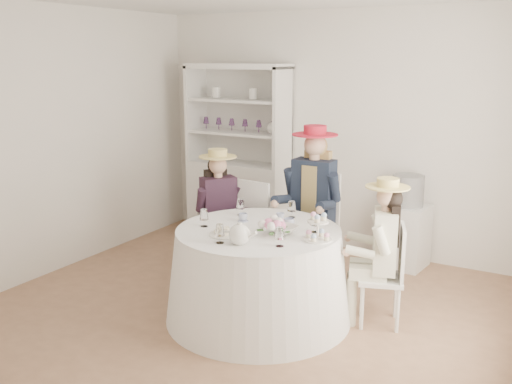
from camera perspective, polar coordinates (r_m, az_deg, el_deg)
The scene contains 21 objects.
ground at distance 5.18m, azimuth -0.56°, elevation -11.60°, with size 4.50×4.50×0.00m, color #875F43.
wall_back at distance 6.55m, azimuth 8.35°, elevation 5.91°, with size 4.50×4.50×0.00m, color white.
wall_front at distance 3.25m, azimuth -18.80°, elevation -2.32°, with size 4.50×4.50×0.00m, color white.
wall_left at distance 6.21m, azimuth -18.88°, elevation 4.92°, with size 4.50×4.50×0.00m, color white.
tea_table at distance 4.88m, azimuth 0.23°, elevation -8.22°, with size 1.58×1.58×0.79m.
hutch at distance 6.97m, azimuth -1.65°, elevation 1.49°, with size 1.38×0.82×2.11m.
side_table at distance 6.27m, azimuth 14.70°, elevation -4.27°, with size 0.43×0.43×0.67m, color silver.
hatbox at distance 6.14m, azimuth 14.97°, elevation 0.14°, with size 0.32×0.32×0.32m, color black.
guest_left at distance 5.67m, azimuth -3.69°, elevation -1.44°, with size 0.56×0.53×1.31m.
guest_mid at distance 5.58m, azimuth 5.68°, elevation -0.25°, with size 0.55×0.58×1.55m.
guest_right at distance 4.77m, azimuth 12.48°, elevation -5.04°, with size 0.51×0.47×1.25m.
spare_chair at distance 5.74m, azimuth 0.27°, elevation -3.28°, with size 0.45×0.45×1.01m.
teacup_a at distance 4.96m, azimuth -1.31°, elevation -2.61°, with size 0.08×0.08×0.06m, color white.
teacup_b at distance 4.95m, azimuth 2.44°, elevation -2.60°, with size 0.07×0.07×0.07m, color white.
teacup_c at distance 4.77m, azimuth 3.31°, elevation -3.20°, with size 0.10×0.10×0.08m, color white.
flower_bowl at distance 4.63m, azimuth 2.68°, elevation -3.83°, with size 0.23×0.23×0.06m, color white.
flower_arrangement at distance 4.55m, azimuth 1.82°, elevation -3.29°, with size 0.19×0.19×0.07m.
table_teapot at distance 4.36m, azimuth -1.62°, elevation -4.27°, with size 0.24×0.17×0.18m.
sandwich_plate at distance 4.59m, azimuth -3.13°, elevation -4.16°, with size 0.26×0.26×0.06m.
cupcake_stand at distance 4.47m, azimuth 6.19°, elevation -3.86°, with size 0.23×0.23×0.21m.
stemware_set at distance 4.72m, azimuth 0.24°, elevation -2.88°, with size 0.95×0.99×0.15m.
Camera 1 is at (2.38, -4.04, 2.19)m, focal length 40.00 mm.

